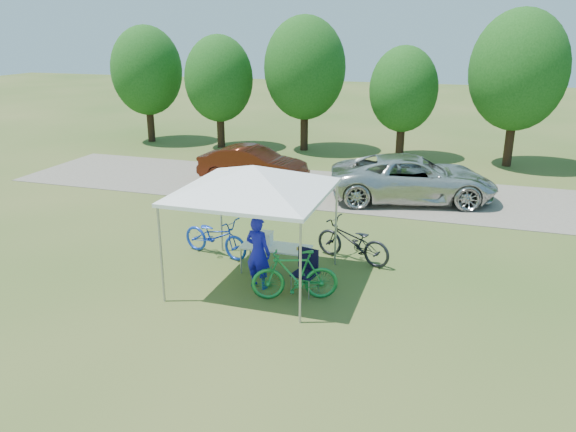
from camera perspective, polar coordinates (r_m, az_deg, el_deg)
name	(u,v)px	position (r m, az deg, el deg)	size (l,w,h in m)	color
ground	(256,281)	(12.95, -3.29, -6.65)	(100.00, 100.00, 0.00)	#2D5119
gravel_strip	(335,190)	(20.15, 4.84, 2.68)	(24.00, 5.00, 0.02)	gray
canopy	(254,169)	(12.06, -3.52, 4.82)	(4.53, 4.53, 3.00)	#A5A5AA
treeline	(363,75)	(25.44, 7.59, 13.98)	(24.89, 4.28, 6.30)	#382314
folding_table	(276,248)	(13.13, -1.25, -3.27)	(1.62, 0.68, 0.67)	white
folding_chair	(307,267)	(12.26, 1.91, -5.19)	(0.59, 0.62, 0.96)	black
cooler	(263,238)	(13.16, -2.59, -2.26)	(0.45, 0.31, 0.33)	white
ice_cream_cup	(298,249)	(12.90, 1.03, -3.33)	(0.08, 0.08, 0.06)	gold
cyclist	(258,252)	(12.35, -3.06, -3.71)	(0.61, 0.40, 1.66)	#1817BC
bike_blue	(215,236)	(14.30, -7.38, -2.06)	(0.67, 1.93, 1.02)	#153ABF
bike_green	(295,275)	(11.91, 0.69, -6.02)	(0.52, 1.85, 1.11)	#1C7F3A
bike_dark	(352,241)	(13.90, 6.56, -2.56)	(0.70, 2.01, 1.05)	black
minivan	(413,178)	(19.08, 12.58, 3.75)	(2.49, 5.41, 1.50)	beige
sedan	(253,165)	(20.96, -3.58, 5.24)	(1.40, 4.03, 1.33)	#45170B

